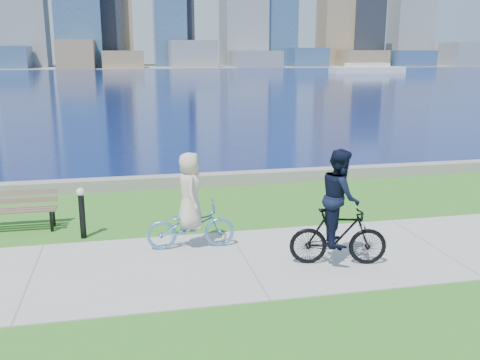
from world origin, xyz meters
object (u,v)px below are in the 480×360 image
Objects in this scene: park_bench at (18,207)px; bollard_lamp at (82,209)px; cyclist_man at (339,217)px; cyclist_woman at (190,213)px.

bollard_lamp reaches higher than park_bench.
cyclist_woman is at bearing 74.44° from cyclist_man.
park_bench is 1.50× the size of bollard_lamp.
bollard_lamp is at bearing 75.35° from cyclist_man.
bollard_lamp is 0.57× the size of cyclist_woman.
park_bench is at bearing 63.60° from cyclist_woman.
park_bench is at bearing 74.68° from cyclist_man.
bollard_lamp is 5.53m from cyclist_man.
park_bench is 7.26m from cyclist_man.
cyclist_woman is at bearing -28.48° from park_bench.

